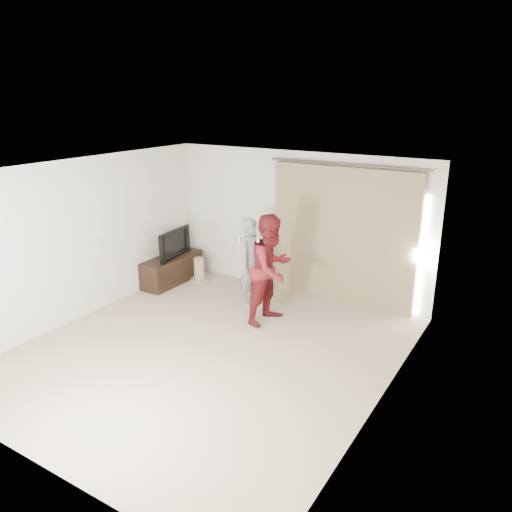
# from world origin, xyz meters

# --- Properties ---
(floor) EXTENTS (5.50, 5.50, 0.00)m
(floor) POSITION_xyz_m (0.00, 0.00, 0.00)
(floor) COLOR #BDA58E
(floor) RESTS_ON ground
(wall_back) EXTENTS (5.00, 0.04, 2.60)m
(wall_back) POSITION_xyz_m (0.00, 2.75, 1.30)
(wall_back) COLOR silver
(wall_back) RESTS_ON ground
(wall_left) EXTENTS (0.04, 5.50, 2.60)m
(wall_left) POSITION_xyz_m (-2.50, -0.00, 1.30)
(wall_left) COLOR silver
(wall_left) RESTS_ON ground
(ceiling) EXTENTS (5.00, 5.50, 0.01)m
(ceiling) POSITION_xyz_m (0.00, 0.00, 2.60)
(ceiling) COLOR silver
(ceiling) RESTS_ON wall_back
(curtain) EXTENTS (2.80, 0.11, 2.46)m
(curtain) POSITION_xyz_m (0.91, 2.68, 1.20)
(curtain) COLOR #96825B
(curtain) RESTS_ON ground
(tv_console) EXTENTS (0.47, 1.37, 0.53)m
(tv_console) POSITION_xyz_m (-2.27, 1.87, 0.26)
(tv_console) COLOR black
(tv_console) RESTS_ON ground
(tv) EXTENTS (0.23, 0.97, 0.55)m
(tv) POSITION_xyz_m (-2.27, 1.87, 0.80)
(tv) COLOR black
(tv) RESTS_ON tv_console
(scratching_post) EXTENTS (0.36, 0.36, 0.49)m
(scratching_post) POSITION_xyz_m (-1.83, 2.17, 0.20)
(scratching_post) COLOR tan
(scratching_post) RESTS_ON ground
(person_man) EXTENTS (0.42, 0.60, 1.57)m
(person_man) POSITION_xyz_m (-0.34, 1.75, 0.78)
(person_man) COLOR slate
(person_man) RESTS_ON ground
(person_woman) EXTENTS (0.80, 0.96, 1.79)m
(person_woman) POSITION_xyz_m (0.26, 1.37, 0.89)
(person_woman) COLOR maroon
(person_woman) RESTS_ON ground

